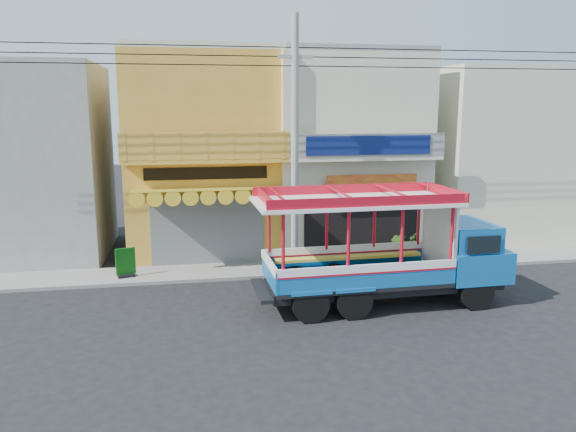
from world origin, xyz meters
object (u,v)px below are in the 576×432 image
Objects in this scene: green_sign at (126,265)px; potted_plant_b at (399,251)px; songthaew_truck at (401,249)px; potted_plant_a at (406,246)px; potted_plant_c at (401,247)px; utility_pole at (299,134)px.

potted_plant_b is (9.89, -0.30, 0.12)m from green_sign.
potted_plant_a is at bearing 65.64° from songthaew_truck.
songthaew_truck is 5.03m from potted_plant_c.
songthaew_truck reaches higher than green_sign.
potted_plant_b reaches higher than green_sign.
green_sign is 1.16× the size of potted_plant_c.
potted_plant_c is (-0.06, 0.31, -0.10)m from potted_plant_a.
green_sign is at bearing 155.66° from songthaew_truck.
potted_plant_b is at bearing 1.89° from utility_pole.
potted_plant_a is 0.33m from potted_plant_c.
songthaew_truck is 7.07× the size of potted_plant_a.
potted_plant_a is at bearing -83.09° from potted_plant_b.
potted_plant_b is 1.25× the size of potted_plant_c.
potted_plant_b is (3.84, 0.13, -4.36)m from utility_pole.
utility_pole is 6.32m from potted_plant_c.
potted_plant_c is (10.38, 0.68, 0.01)m from green_sign.
potted_plant_a is 0.98× the size of potted_plant_b.
green_sign is at bearing 175.97° from utility_pole.
green_sign is 10.44m from potted_plant_a.
utility_pole reaches higher than potted_plant_c.
utility_pole is at bearing 125.79° from songthaew_truck.
green_sign is 10.40m from potted_plant_c.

